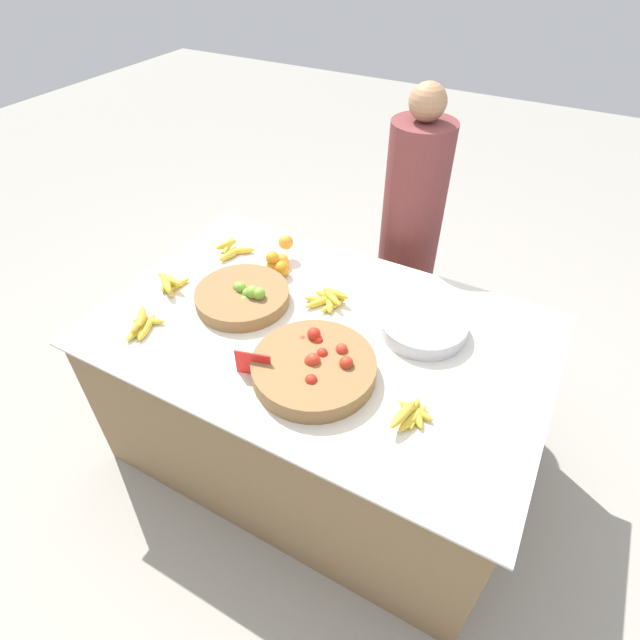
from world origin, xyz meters
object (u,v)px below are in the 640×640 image
Objects in this scene: tomato_basket at (314,367)px; metal_bowl at (423,325)px; lime_bowl at (243,296)px; vendor_person at (408,245)px; price_sign at (253,364)px.

tomato_basket reaches higher than metal_bowl.
vendor_person is (0.42, 0.90, -0.12)m from lime_bowl.
metal_bowl is at bearing 14.57° from lime_bowl.
metal_bowl is (0.74, 0.19, -0.00)m from lime_bowl.
metal_bowl is at bearing -65.63° from vendor_person.
tomato_basket is 1.13m from vendor_person.
lime_bowl is 3.08× the size of price_sign.
metal_bowl is at bearing 57.19° from tomato_basket.
vendor_person reaches higher than lime_bowl.
metal_bowl is at bearing 32.91° from price_sign.
lime_bowl is at bearing 154.67° from tomato_basket.
price_sign is at bearing -49.65° from lime_bowl.
price_sign is at bearing -151.67° from tomato_basket.
vendor_person is (-0.32, 0.71, -0.12)m from metal_bowl.
tomato_basket is 0.22m from price_sign.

